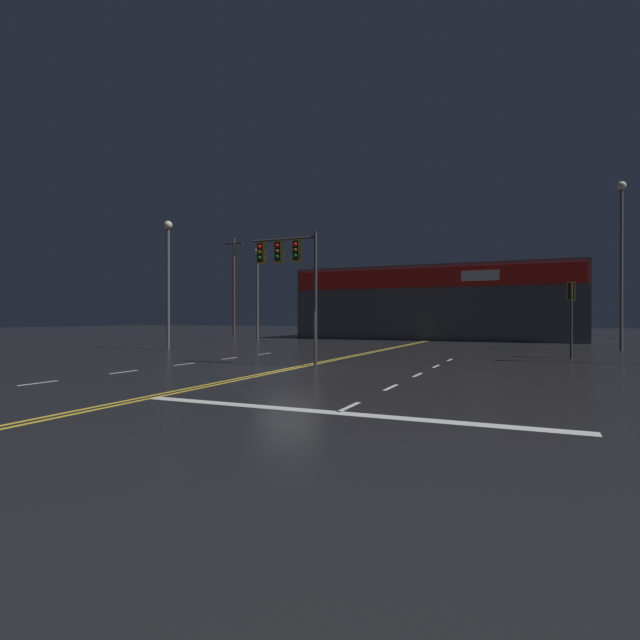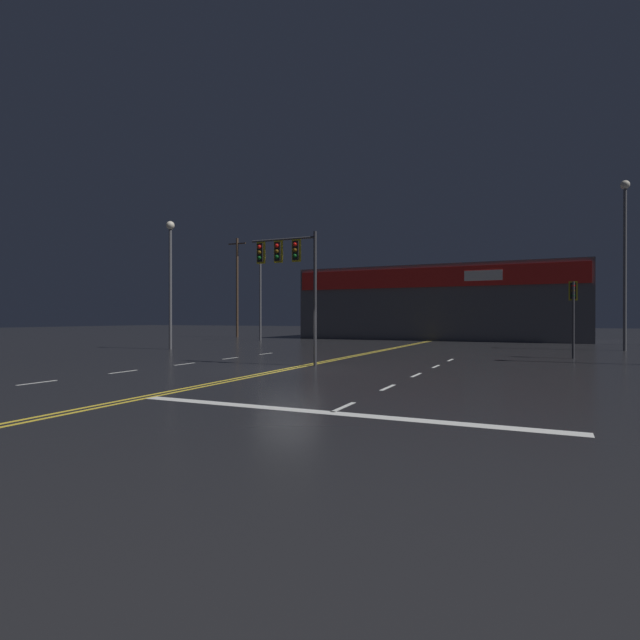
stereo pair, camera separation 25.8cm
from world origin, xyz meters
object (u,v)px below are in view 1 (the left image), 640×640
at_px(traffic_signal_corner_northeast, 571,302).
at_px(streetlight_far_left, 621,245).
at_px(traffic_signal_median, 288,262).
at_px(streetlight_median_approach, 257,281).
at_px(streetlight_near_left, 168,266).

xyz_separation_m(traffic_signal_corner_northeast, streetlight_far_left, (3.32, 8.23, 3.89)).
distance_m(traffic_signal_median, streetlight_far_left, 23.22).
bearing_deg(streetlight_median_approach, streetlight_far_left, -6.41).
distance_m(traffic_signal_median, streetlight_near_left, 14.07).
bearing_deg(traffic_signal_corner_northeast, streetlight_far_left, 68.00).
bearing_deg(traffic_signal_median, streetlight_median_approach, 123.97).
relative_size(streetlight_median_approach, streetlight_far_left, 0.79).
bearing_deg(streetlight_far_left, streetlight_near_left, -158.43).
relative_size(traffic_signal_median, streetlight_near_left, 0.68).
xyz_separation_m(traffic_signal_median, streetlight_far_left, (15.13, 17.46, 2.24)).
height_order(streetlight_median_approach, streetlight_far_left, streetlight_far_left).
bearing_deg(streetlight_far_left, streetlight_median_approach, 173.59).
bearing_deg(streetlight_median_approach, traffic_signal_corner_northeast, -24.03).
bearing_deg(traffic_signal_corner_northeast, streetlight_near_left, -173.74).
bearing_deg(streetlight_far_left, traffic_signal_median, -130.91).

